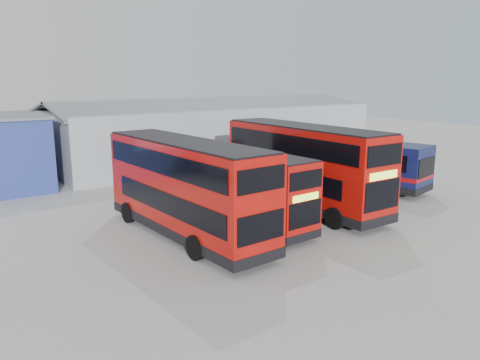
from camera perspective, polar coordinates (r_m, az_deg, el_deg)
ground_plane at (r=25.15m, az=5.38°, el=-5.37°), size 120.00×120.00×0.00m
maintenance_shed at (r=45.15m, az=-3.40°, el=5.94°), size 30.50×12.00×5.89m
double_decker_left at (r=22.64m, az=-6.63°, el=-1.18°), size 3.26×11.37×4.76m
double_decker_centre at (r=24.69m, az=0.32°, el=-0.92°), size 2.63×9.41×3.95m
double_decker_right at (r=27.82m, az=7.69°, el=1.52°), size 3.13×11.73×4.94m
single_decker_blue at (r=34.75m, az=12.30°, el=2.18°), size 5.21×12.63×3.35m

